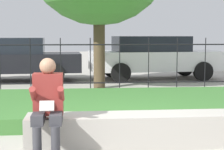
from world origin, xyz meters
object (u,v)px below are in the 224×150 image
(stone_bench, at_px, (137,132))
(person_seated_reader, at_px, (48,103))
(car_parked_left, at_px, (10,58))
(car_parked_center, at_px, (154,56))

(stone_bench, distance_m, person_seated_reader, 1.32)
(person_seated_reader, distance_m, car_parked_left, 8.15)
(person_seated_reader, relative_size, car_parked_center, 0.27)
(car_parked_left, bearing_deg, car_parked_center, -0.87)
(car_parked_left, bearing_deg, stone_bench, -70.89)
(stone_bench, xyz_separation_m, car_parked_center, (1.84, 7.80, 0.59))
(car_parked_center, distance_m, car_parked_left, 4.91)
(person_seated_reader, distance_m, car_parked_center, 8.65)
(stone_bench, height_order, car_parked_center, car_parked_center)
(stone_bench, distance_m, car_parked_left, 8.24)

